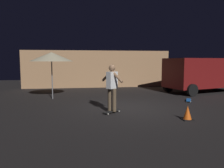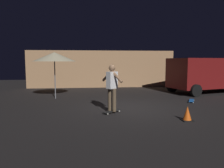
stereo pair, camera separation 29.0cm
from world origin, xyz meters
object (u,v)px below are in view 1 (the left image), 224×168
parked_van (203,73)px  skateboard_spare (189,100)px  patio_umbrella (51,57)px  skateboard_ridden (112,111)px  skater (112,84)px  traffic_cone (187,113)px

parked_van → skateboard_spare: 3.74m
patio_umbrella → skateboard_spare: size_ratio=2.94×
patio_umbrella → skateboard_ridden: 4.61m
patio_umbrella → skateboard_ridden: (2.50, -3.30, -2.02)m
skateboard_spare → parked_van: bearing=49.8°
skateboard_ridden → skateboard_spare: same height
skater → skateboard_spare: bearing=24.3°
skateboard_ridden → skater: skater is taller
skater → patio_umbrella: bearing=127.1°
skateboard_ridden → traffic_cone: traffic_cone is taller
patio_umbrella → skateboard_spare: patio_umbrella is taller
parked_van → skateboard_ridden: parked_van is taller
parked_van → skateboard_spare: (-2.31, -2.73, -1.11)m
skateboard_ridden → skater: size_ratio=0.44×
skater → traffic_cone: skater is taller
parked_van → skater: (-6.18, -4.48, -0.12)m
skateboard_spare → skateboard_ridden: bearing=-155.7°
skateboard_ridden → skater: 0.98m
patio_umbrella → traffic_cone: size_ratio=5.00×
patio_umbrella → parked_van: bearing=7.7°
skateboard_spare → traffic_cone: traffic_cone is taller
skateboard_ridden → skateboard_spare: (3.88, 1.75, 0.00)m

